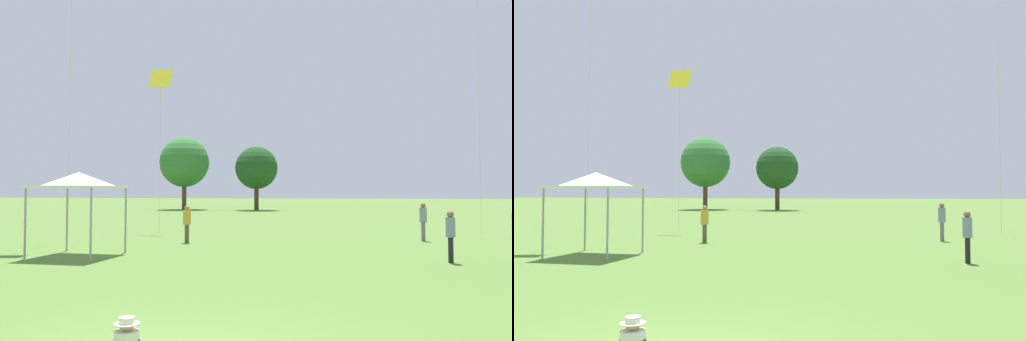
# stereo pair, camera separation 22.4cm
# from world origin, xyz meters

# --- Properties ---
(person_standing_1) EXTENTS (0.32, 0.32, 1.60)m
(person_standing_1) POSITION_xyz_m (5.19, 10.41, 0.97)
(person_standing_1) COLOR black
(person_standing_1) RESTS_ON ground
(person_standing_3) EXTENTS (0.45, 0.45, 1.70)m
(person_standing_3) POSITION_xyz_m (5.24, 17.35, 1.02)
(person_standing_3) COLOR slate
(person_standing_3) RESTS_ON ground
(person_standing_6) EXTENTS (0.48, 0.48, 1.59)m
(person_standing_6) POSITION_xyz_m (-4.82, 14.53, 0.95)
(person_standing_6) COLOR brown
(person_standing_6) RESTS_ON ground
(canopy_tent) EXTENTS (2.64, 2.64, 2.86)m
(canopy_tent) POSITION_xyz_m (-7.04, 9.67, 2.56)
(canopy_tent) COLOR white
(canopy_tent) RESTS_ON ground
(kite_0) EXTENTS (1.23, 0.62, 9.06)m
(kite_0) POSITION_xyz_m (-8.38, 20.13, 8.36)
(kite_0) COLOR yellow
(kite_0) RESTS_ON ground
(distant_tree_1) EXTENTS (6.08, 6.08, 8.80)m
(distant_tree_1) POSITION_xyz_m (-18.35, 51.98, 5.74)
(distant_tree_1) COLOR brown
(distant_tree_1) RESTS_ON ground
(distant_tree_2) EXTENTS (5.02, 5.02, 7.49)m
(distant_tree_2) POSITION_xyz_m (-9.25, 51.50, 4.95)
(distant_tree_2) COLOR #473323
(distant_tree_2) RESTS_ON ground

